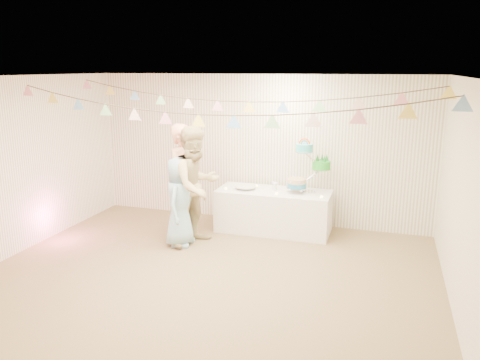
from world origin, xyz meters
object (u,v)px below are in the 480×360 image
(person_adult_a, at_px, (185,181))
(person_adult_b, at_px, (196,186))
(person_child, at_px, (179,202))
(table, at_px, (273,211))
(cake_stand, at_px, (308,165))

(person_adult_a, xyz_separation_m, person_adult_b, (0.30, -0.26, 0.00))
(person_adult_a, bearing_deg, person_child, -153.54)
(table, xyz_separation_m, cake_stand, (0.55, 0.05, 0.81))
(cake_stand, bearing_deg, person_adult_a, -159.94)
(person_adult_b, xyz_separation_m, person_child, (-0.21, -0.15, -0.23))
(table, height_order, person_child, person_child)
(person_adult_a, bearing_deg, table, -50.01)
(cake_stand, xyz_separation_m, person_adult_a, (-1.88, -0.69, -0.24))
(table, distance_m, cake_stand, 0.98)
(person_adult_b, bearing_deg, person_adult_a, 75.41)
(table, distance_m, person_adult_b, 1.48)
(cake_stand, relative_size, person_child, 0.60)
(table, xyz_separation_m, person_child, (-1.24, -1.04, 0.34))
(person_adult_a, height_order, person_child, person_adult_a)
(table, bearing_deg, person_child, -139.90)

